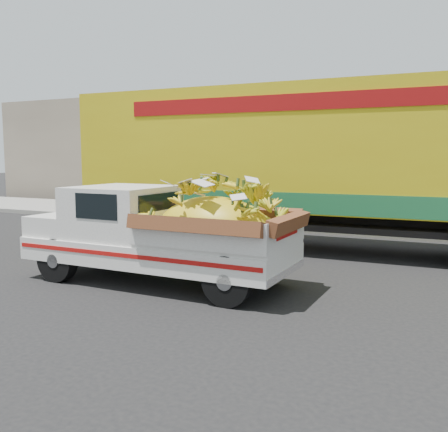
% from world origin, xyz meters
% --- Properties ---
extents(ground, '(100.00, 100.00, 0.00)m').
position_xyz_m(ground, '(0.00, 0.00, 0.00)').
color(ground, black).
rests_on(ground, ground).
extents(curb, '(60.00, 0.25, 0.15)m').
position_xyz_m(curb, '(0.00, 6.94, 0.07)').
color(curb, gray).
rests_on(curb, ground).
extents(sidewalk, '(60.00, 4.00, 0.14)m').
position_xyz_m(sidewalk, '(0.00, 9.04, 0.07)').
color(sidewalk, gray).
rests_on(sidewalk, ground).
extents(building_left, '(18.00, 6.00, 5.00)m').
position_xyz_m(building_left, '(-8.00, 14.94, 2.50)').
color(building_left, gray).
rests_on(building_left, ground).
extents(pickup_truck, '(4.81, 1.81, 1.68)m').
position_xyz_m(pickup_truck, '(0.64, 0.19, 0.90)').
color(pickup_truck, black).
rests_on(pickup_truck, ground).
extents(semi_trailer, '(12.02, 2.78, 3.80)m').
position_xyz_m(semi_trailer, '(1.92, 4.49, 2.12)').
color(semi_trailer, black).
rests_on(semi_trailer, ground).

